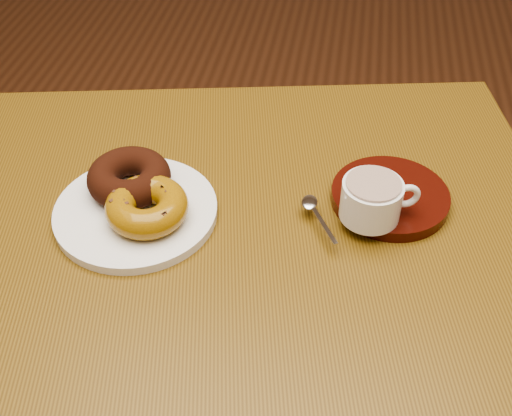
# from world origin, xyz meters

# --- Properties ---
(cafe_table) EXTENTS (0.99, 0.82, 0.82)m
(cafe_table) POSITION_xyz_m (-0.02, 0.17, 0.69)
(cafe_table) COLOR brown
(cafe_table) RESTS_ON ground
(donut_plate) EXTENTS (0.30, 0.30, 0.01)m
(donut_plate) POSITION_xyz_m (-0.16, 0.15, 0.83)
(donut_plate) COLOR white
(donut_plate) RESTS_ON cafe_table
(donut_cinnamon) EXTENTS (0.13, 0.13, 0.04)m
(donut_cinnamon) POSITION_xyz_m (-0.18, 0.19, 0.86)
(donut_cinnamon) COLOR black
(donut_cinnamon) RESTS_ON donut_plate
(donut_caramel) EXTENTS (0.12, 0.12, 0.04)m
(donut_caramel) POSITION_xyz_m (-0.14, 0.14, 0.86)
(donut_caramel) COLOR #986910
(donut_caramel) RESTS_ON donut_plate
(saucer) EXTENTS (0.18, 0.18, 0.02)m
(saucer) POSITION_xyz_m (0.18, 0.24, 0.83)
(saucer) COLOR #330C06
(saucer) RESTS_ON cafe_table
(coffee_cup) EXTENTS (0.10, 0.08, 0.06)m
(coffee_cup) POSITION_xyz_m (0.15, 0.19, 0.87)
(coffee_cup) COLOR white
(coffee_cup) RESTS_ON saucer
(teaspoon) EXTENTS (0.05, 0.09, 0.01)m
(teaspoon) POSITION_xyz_m (0.08, 0.19, 0.84)
(teaspoon) COLOR silver
(teaspoon) RESTS_ON saucer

